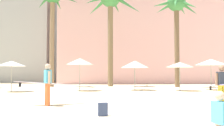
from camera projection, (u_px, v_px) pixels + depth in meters
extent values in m
cube|color=beige|center=(141.00, 20.00, 34.92)|extent=(21.94, 11.09, 17.89)
cylinder|color=brown|center=(110.00, 41.00, 24.57)|extent=(0.53, 0.53, 9.01)
cone|color=#387A3D|center=(127.00, 5.00, 24.82)|extent=(2.70, 0.46, 1.86)
cone|color=#387A3D|center=(116.00, 6.00, 26.54)|extent=(1.41, 2.87, 1.18)
cone|color=#387A3D|center=(98.00, 7.00, 25.91)|extent=(2.28, 2.27, 1.68)
cone|color=#387A3D|center=(97.00, 0.00, 23.49)|extent=(2.42, 2.13, 1.64)
cylinder|color=#896B4C|center=(52.00, 40.00, 24.03)|extent=(0.45, 0.45, 9.20)
cone|color=#2D6B33|center=(58.00, 3.00, 25.64)|extent=(0.82, 2.20, 1.32)
cone|color=#2D6B33|center=(44.00, 2.00, 25.13)|extent=(1.83, 1.78, 1.40)
cylinder|color=brown|center=(177.00, 44.00, 23.34)|extent=(0.46, 0.46, 8.14)
sphere|color=#387A3D|center=(176.00, 2.00, 23.50)|extent=(1.74, 1.74, 1.74)
cone|color=#387A3D|center=(189.00, 8.00, 23.75)|extent=(1.99, 0.68, 1.38)
cone|color=#387A3D|center=(182.00, 9.00, 24.60)|extent=(1.60, 1.82, 1.07)
cone|color=#387A3D|center=(164.00, 8.00, 24.56)|extent=(1.56, 1.88, 0.94)
cone|color=#387A3D|center=(163.00, 4.00, 23.21)|extent=(2.11, 0.67, 0.90)
cone|color=#387A3D|center=(176.00, 4.00, 22.21)|extent=(1.08, 1.98, 1.31)
cone|color=#387A3D|center=(188.00, 4.00, 22.42)|extent=(1.42, 1.85, 1.33)
cylinder|color=gray|center=(135.00, 75.00, 19.23)|extent=(0.06, 0.06, 2.30)
cone|color=beige|center=(135.00, 64.00, 19.26)|extent=(2.21, 2.21, 0.55)
cylinder|color=gray|center=(211.00, 74.00, 19.41)|extent=(0.06, 0.06, 2.45)
cone|color=white|center=(211.00, 62.00, 19.45)|extent=(2.42, 2.42, 0.47)
cylinder|color=gray|center=(11.00, 76.00, 17.78)|extent=(0.06, 0.06, 2.23)
cone|color=white|center=(12.00, 64.00, 17.81)|extent=(2.03, 2.03, 0.38)
cylinder|color=gray|center=(80.00, 74.00, 18.59)|extent=(0.06, 0.06, 2.47)
cone|color=beige|center=(80.00, 61.00, 18.63)|extent=(2.06, 2.06, 0.48)
cylinder|color=gray|center=(180.00, 76.00, 18.58)|extent=(0.06, 0.06, 2.17)
cone|color=beige|center=(180.00, 65.00, 18.62)|extent=(2.09, 2.09, 0.40)
cube|color=white|center=(121.00, 113.00, 8.33)|extent=(2.09, 1.22, 0.01)
cube|color=#303A57|center=(103.00, 109.00, 7.74)|extent=(0.32, 0.22, 0.42)
cube|color=#272F45|center=(102.00, 111.00, 7.86)|extent=(0.22, 0.09, 0.18)
cube|color=#4CB2DB|center=(220.00, 113.00, 6.02)|extent=(0.32, 0.45, 0.54)
sphere|color=#D1A889|center=(220.00, 96.00, 6.03)|extent=(0.30, 0.30, 0.24)
cylinder|color=gold|center=(224.00, 96.00, 9.91)|extent=(0.19, 0.19, 0.88)
cylinder|color=gold|center=(220.00, 96.00, 9.87)|extent=(0.19, 0.19, 0.88)
cube|color=#333842|center=(222.00, 78.00, 9.92)|extent=(0.43, 0.29, 0.54)
sphere|color=#936B51|center=(222.00, 68.00, 9.93)|extent=(0.28, 0.28, 0.24)
cylinder|color=#936B51|center=(217.00, 79.00, 9.86)|extent=(0.12, 0.12, 0.51)
cube|color=black|center=(210.00, 88.00, 10.66)|extent=(0.03, 0.12, 0.19)
cylinder|color=orange|center=(47.00, 94.00, 10.24)|extent=(0.21, 0.21, 0.93)
cylinder|color=orange|center=(48.00, 95.00, 10.07)|extent=(0.21, 0.21, 0.93)
cube|color=#4CB2DB|center=(48.00, 77.00, 10.19)|extent=(0.37, 0.46, 0.55)
sphere|color=#D1A889|center=(48.00, 67.00, 10.20)|extent=(0.32, 0.32, 0.24)
cylinder|color=#D1A889|center=(46.00, 77.00, 10.40)|extent=(0.13, 0.13, 0.53)
cylinder|color=#D1A889|center=(49.00, 78.00, 9.97)|extent=(0.13, 0.13, 0.53)
ellipsoid|color=#B2B2B7|center=(49.00, 84.00, 10.47)|extent=(2.86, 1.16, 0.28)
ellipsoid|color=#A03729|center=(49.00, 84.00, 10.47)|extent=(2.87, 1.19, 0.25)
cube|color=black|center=(20.00, 85.00, 10.06)|extent=(0.11, 0.05, 0.19)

